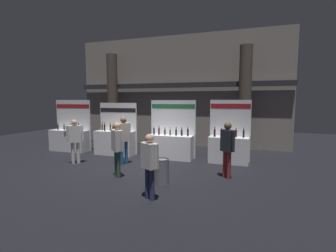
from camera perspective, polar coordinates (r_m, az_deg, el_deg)
ground_plane at (r=8.78m, az=-7.18°, el=-9.59°), size 24.00×24.00×0.00m
hall_colonnade at (r=12.84m, az=2.01°, el=7.86°), size 11.14×1.19×5.65m
exhibitor_booth_0 at (r=12.33m, az=-21.86°, el=-2.62°), size 1.91×0.72×2.36m
exhibitor_booth_1 at (r=10.90m, az=-12.19°, el=-3.37°), size 1.80×0.66×2.24m
exhibitor_booth_2 at (r=9.93m, az=0.63°, el=-4.22°), size 1.90×0.66×2.36m
exhibitor_booth_3 at (r=9.54m, az=13.93°, el=-4.76°), size 1.53×0.66×2.37m
trash_bin at (r=7.05m, az=-1.39°, el=-10.47°), size 0.39×0.39×0.71m
visitor_0 at (r=5.84m, az=-4.31°, el=-8.09°), size 0.49×0.39×1.58m
visitor_1 at (r=9.74m, az=-20.80°, el=-2.46°), size 0.49×0.45×1.65m
visitor_2 at (r=7.64m, az=-11.77°, el=-4.29°), size 0.45×0.42×1.69m
visitor_3 at (r=7.59m, az=13.63°, el=-4.28°), size 0.44×0.43×1.71m
visitor_4 at (r=9.11m, az=-10.25°, el=-2.26°), size 0.39×0.54×1.76m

